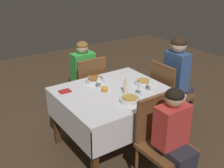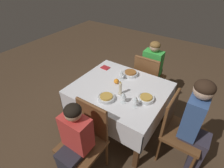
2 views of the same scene
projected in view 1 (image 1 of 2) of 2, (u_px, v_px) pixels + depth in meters
The scene contains 17 objects.
ground_plane at pixel (114, 146), 3.37m from camera, with size 8.00×8.00×0.00m, color #4C3826.
dining_table at pixel (114, 99), 3.12m from camera, with size 1.19×1.03×0.72m.
chair_west at pixel (169, 92), 3.56m from camera, with size 0.44×0.44×0.91m.
chair_north at pixel (162, 139), 2.62m from camera, with size 0.44×0.44×0.91m.
chair_south at pixel (88, 85), 3.77m from camera, with size 0.44×0.44×0.91m.
person_adult_denim at pixel (178, 77), 3.57m from camera, with size 0.34×0.30×1.21m.
person_child_red at pixel (176, 141), 2.46m from camera, with size 0.30×0.33×1.07m.
person_child_green at pixel (81, 75), 3.86m from camera, with size 0.30×0.33×1.08m.
bowl_west at pixel (143, 82), 3.24m from camera, with size 0.20×0.20×0.06m.
wine_glass_west at pixel (151, 82), 3.04m from camera, with size 0.07×0.07×0.16m.
bowl_north at pixel (130, 99), 2.84m from camera, with size 0.21×0.21×0.06m.
wine_glass_north at pixel (140, 86), 2.96m from camera, with size 0.07×0.07×0.15m.
bowl_south at pixel (95, 80), 3.31m from camera, with size 0.22×0.22×0.06m.
wine_glass_south at pixel (99, 79), 3.12m from camera, with size 0.07×0.07×0.15m.
candle_centerpiece at pixel (125, 87), 3.00m from camera, with size 0.07×0.07×0.19m.
orange_fruit at pixel (105, 89), 3.06m from camera, with size 0.07×0.07×0.07m, color orange.
napkin_red_folded at pixel (65, 91), 3.07m from camera, with size 0.13×0.10×0.01m.
Camera 1 is at (1.59, 2.29, 2.04)m, focal length 45.00 mm.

